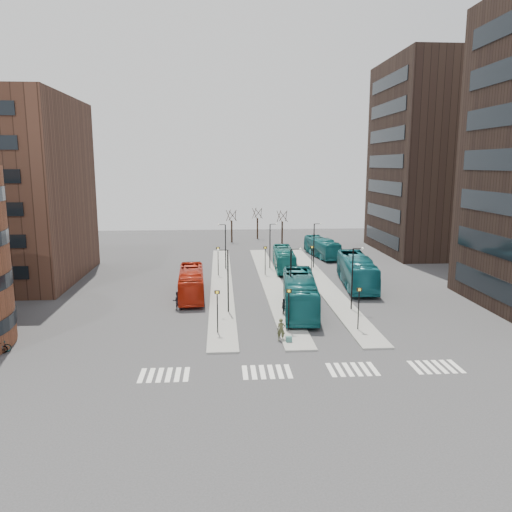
{
  "coord_description": "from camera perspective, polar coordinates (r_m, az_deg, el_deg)",
  "views": [
    {
      "loc": [
        -4.07,
        -28.19,
        14.12
      ],
      "look_at": [
        -0.52,
        20.94,
        5.0
      ],
      "focal_mm": 35.0,
      "sensor_mm": 36.0,
      "label": 1
    }
  ],
  "objects": [
    {
      "name": "island_right",
      "position": [
        61.07,
        7.4,
        -2.9
      ],
      "size": [
        2.5,
        45.0,
        0.15
      ],
      "primitive_type": "cube",
      "color": "gray",
      "rests_on": "ground"
    },
    {
      "name": "crosswalk_stripes",
      "position": [
        35.63,
        5.76,
        -12.9
      ],
      "size": [
        22.35,
        2.4,
        0.01
      ],
      "color": "silver",
      "rests_on": "ground"
    },
    {
      "name": "island_mid",
      "position": [
        60.17,
        1.78,
        -3.02
      ],
      "size": [
        2.5,
        45.0,
        0.15
      ],
      "primitive_type": "cube",
      "color": "gray",
      "rests_on": "ground"
    },
    {
      "name": "suitcase",
      "position": [
        40.38,
        3.77,
        -9.56
      ],
      "size": [
        0.48,
        0.39,
        0.58
      ],
      "primitive_type": "cube",
      "rotation": [
        0.0,
        0.0,
        0.03
      ],
      "color": "navy",
      "rests_on": "ground"
    },
    {
      "name": "red_bus",
      "position": [
        54.17,
        -7.4,
        -3.06
      ],
      "size": [
        3.05,
        10.95,
        3.02
      ],
      "primitive_type": "imported",
      "rotation": [
        0.0,
        0.0,
        0.05
      ],
      "color": "#B1200D",
      "rests_on": "ground"
    },
    {
      "name": "teal_bus_d",
      "position": [
        77.38,
        7.53,
        0.98
      ],
      "size": [
        3.97,
        10.7,
        2.91
      ],
      "primitive_type": "imported",
      "rotation": [
        0.0,
        0.0,
        0.15
      ],
      "color": "#146267",
      "rests_on": "ground"
    },
    {
      "name": "commuter_c",
      "position": [
        45.8,
        4.63,
        -6.46
      ],
      "size": [
        0.99,
        1.19,
        1.59
      ],
      "primitive_type": "imported",
      "rotation": [
        0.0,
        0.0,
        4.24
      ],
      "color": "black",
      "rests_on": "ground"
    },
    {
      "name": "lamp_posts",
      "position": [
        57.56,
        2.63,
        -0.08
      ],
      "size": [
        14.04,
        20.24,
        6.12
      ],
      "color": "black",
      "rests_on": "ground"
    },
    {
      "name": "island_left",
      "position": [
        59.86,
        -3.95,
        -3.11
      ],
      "size": [
        2.5,
        45.0,
        0.15
      ],
      "primitive_type": "cube",
      "color": "gray",
      "rests_on": "ground"
    },
    {
      "name": "ground",
      "position": [
        31.79,
        3.8,
        -15.9
      ],
      "size": [
        160.0,
        160.0,
        0.0
      ],
      "primitive_type": "plane",
      "color": "#2F3032",
      "rests_on": "ground"
    },
    {
      "name": "traveller",
      "position": [
        40.79,
        2.89,
        -8.41
      ],
      "size": [
        0.7,
        0.48,
        1.84
      ],
      "primitive_type": "imported",
      "rotation": [
        0.0,
        0.0,
        -0.07
      ],
      "color": "#44462A",
      "rests_on": "ground"
    },
    {
      "name": "commuter_b",
      "position": [
        47.39,
        3.19,
        -5.82
      ],
      "size": [
        0.68,
        1.04,
        1.65
      ],
      "primitive_type": "imported",
      "rotation": [
        0.0,
        0.0,
        1.26
      ],
      "color": "black",
      "rests_on": "ground"
    },
    {
      "name": "sign_poles",
      "position": [
        52.82,
        2.14,
        -2.33
      ],
      "size": [
        12.45,
        22.12,
        3.65
      ],
      "color": "black",
      "rests_on": "ground"
    },
    {
      "name": "teal_bus_b",
      "position": [
        67.51,
        3.21,
        -0.34
      ],
      "size": [
        2.95,
        10.56,
        2.91
      ],
      "primitive_type": "imported",
      "rotation": [
        0.0,
        0.0,
        -0.05
      ],
      "color": "#146864",
      "rests_on": "ground"
    },
    {
      "name": "tower_far",
      "position": [
        86.1,
        20.98,
        10.39
      ],
      "size": [
        20.12,
        20.0,
        30.0
      ],
      "color": "black",
      "rests_on": "ground"
    },
    {
      "name": "commuter_a",
      "position": [
        49.54,
        -8.99,
        -5.08
      ],
      "size": [
        1.04,
        0.89,
        1.88
      ],
      "primitive_type": "imported",
      "rotation": [
        0.0,
        0.0,
        3.36
      ],
      "color": "black",
      "rests_on": "ground"
    },
    {
      "name": "teal_bus_a",
      "position": [
        48.54,
        5.02,
        -4.31
      ],
      "size": [
        4.31,
        12.86,
        3.51
      ],
      "primitive_type": "imported",
      "rotation": [
        0.0,
        0.0,
        -0.11
      ],
      "color": "#12565A",
      "rests_on": "ground"
    },
    {
      "name": "teal_bus_c",
      "position": [
        59.39,
        11.42,
        -1.71
      ],
      "size": [
        4.33,
        13.06,
        3.57
      ],
      "primitive_type": "imported",
      "rotation": [
        0.0,
        0.0,
        -0.11
      ],
      "color": "#15616B",
      "rests_on": "ground"
    },
    {
      "name": "bare_trees",
      "position": [
        91.82,
        0.11,
        3.36
      ],
      "size": [
        10.97,
        8.14,
        5.9
      ],
      "color": "black",
      "rests_on": "ground"
    }
  ]
}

